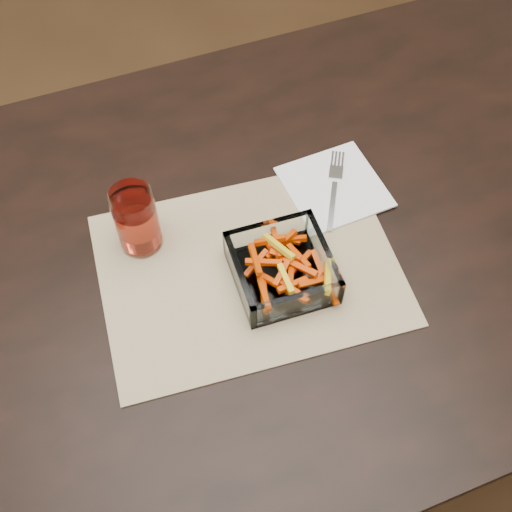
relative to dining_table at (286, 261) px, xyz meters
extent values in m
plane|color=#331E0F|center=(0.00, 0.00, -0.66)|extent=(4.50, 4.50, 0.00)
cube|color=black|center=(0.00, 0.00, 0.07)|extent=(1.60, 0.90, 0.03)
cylinder|color=black|center=(0.72, 0.37, -0.30)|extent=(0.06, 0.06, 0.72)
cube|color=tan|center=(-0.08, -0.04, 0.09)|extent=(0.48, 0.37, 0.00)
cube|color=white|center=(-0.04, -0.08, 0.10)|extent=(0.15, 0.15, 0.01)
cube|color=white|center=(-0.04, -0.01, 0.12)|extent=(0.14, 0.02, 0.06)
cube|color=white|center=(-0.05, -0.14, 0.12)|extent=(0.14, 0.02, 0.06)
cube|color=white|center=(-0.11, -0.07, 0.12)|extent=(0.02, 0.14, 0.06)
cube|color=white|center=(0.02, -0.08, 0.12)|extent=(0.02, 0.14, 0.06)
cylinder|color=white|center=(-0.22, 0.06, 0.15)|extent=(0.07, 0.07, 0.12)
cylinder|color=#B02A19|center=(-0.22, 0.06, 0.14)|extent=(0.06, 0.06, 0.08)
cube|color=white|center=(0.10, 0.05, 0.09)|extent=(0.16, 0.16, 0.00)
cube|color=silver|center=(0.08, 0.02, 0.10)|extent=(0.06, 0.09, 0.00)
cube|color=silver|center=(0.12, 0.08, 0.10)|extent=(0.03, 0.04, 0.00)
cube|color=silver|center=(0.13, 0.11, 0.10)|extent=(0.02, 0.03, 0.00)
cube|color=silver|center=(0.13, 0.11, 0.10)|extent=(0.02, 0.03, 0.00)
cube|color=silver|center=(0.14, 0.10, 0.10)|extent=(0.02, 0.03, 0.00)
cube|color=silver|center=(0.14, 0.10, 0.10)|extent=(0.02, 0.03, 0.00)
camera|label=1|loc=(-0.26, -0.53, 0.93)|focal=45.00mm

